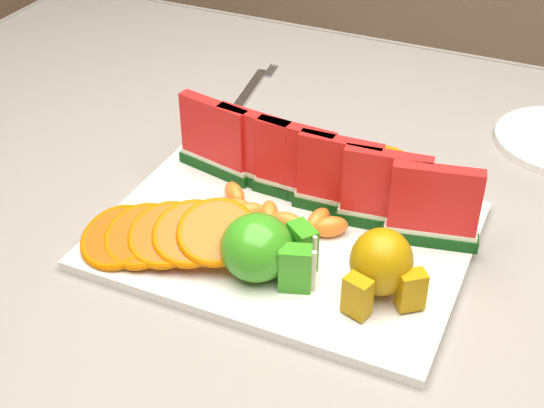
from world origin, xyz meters
TOP-DOWN VIEW (x-y plane):
  - table at (0.00, 0.00)m, footprint 1.40×0.90m
  - tablecloth at (0.00, 0.00)m, footprint 1.53×1.03m
  - platter at (-0.03, -0.06)m, footprint 0.40×0.30m
  - apple_cluster at (-0.03, -0.14)m, footprint 0.11×0.09m
  - pear_cluster at (0.09, -0.12)m, footprint 0.08×0.09m
  - fork at (-0.23, 0.24)m, footprint 0.04×0.20m
  - watermelon_row at (-0.02, -0.00)m, footprint 0.39×0.07m
  - orange_fan_front at (-0.13, -0.15)m, footprint 0.21×0.13m
  - orange_fan_back at (-0.06, 0.05)m, footprint 0.29×0.11m
  - tangerine_segments at (-0.05, -0.06)m, footprint 0.17×0.07m

SIDE VIEW (x-z plane):
  - table at x=0.00m, z-range 0.28..1.03m
  - tablecloth at x=0.00m, z-range 0.62..0.82m
  - fork at x=-0.23m, z-range 0.76..0.76m
  - platter at x=-0.03m, z-range 0.76..0.77m
  - tangerine_segments at x=-0.05m, z-range 0.77..0.79m
  - orange_fan_back at x=-0.06m, z-range 0.77..0.81m
  - orange_fan_front at x=-0.13m, z-range 0.77..0.82m
  - apple_cluster at x=-0.03m, z-range 0.77..0.84m
  - pear_cluster at x=0.09m, z-range 0.77..0.84m
  - watermelon_row at x=-0.02m, z-range 0.77..0.87m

